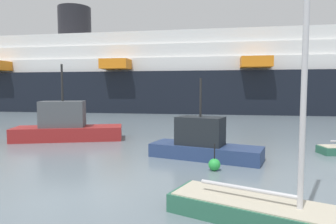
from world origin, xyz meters
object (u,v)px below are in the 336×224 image
at_px(channel_buoy_0, 214,164).
at_px(cruise_ship, 188,77).
at_px(sailboat_1, 280,208).
at_px(fishing_boat_1, 67,126).
at_px(fishing_boat_0, 203,143).

relative_size(channel_buoy_0, cruise_ship, 0.01).
relative_size(sailboat_1, channel_buoy_0, 8.71).
height_order(fishing_boat_1, channel_buoy_0, fishing_boat_1).
relative_size(fishing_boat_0, cruise_ship, 0.05).
xyz_separation_m(fishing_boat_1, channel_buoy_0, (12.14, -6.78, -0.81)).
height_order(fishing_boat_0, channel_buoy_0, fishing_boat_0).
bearing_deg(fishing_boat_0, channel_buoy_0, 119.95).
xyz_separation_m(fishing_boat_1, cruise_ship, (4.98, 35.46, 5.41)).
bearing_deg(channel_buoy_0, sailboat_1, -68.87).
xyz_separation_m(fishing_boat_0, fishing_boat_1, (-11.37, 4.18, 0.23)).
height_order(fishing_boat_0, fishing_boat_1, fishing_boat_1).
relative_size(sailboat_1, fishing_boat_1, 1.35).
bearing_deg(sailboat_1, channel_buoy_0, 130.35).
distance_m(channel_buoy_0, cruise_ship, 43.29).
xyz_separation_m(sailboat_1, fishing_boat_1, (-14.35, 12.49, 0.58)).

